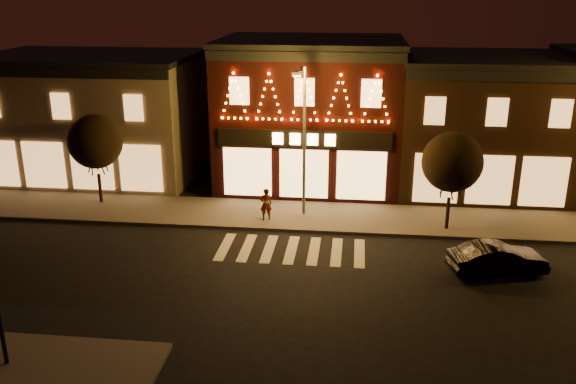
# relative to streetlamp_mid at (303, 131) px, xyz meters

# --- Properties ---
(ground) EXTENTS (120.00, 120.00, 0.00)m
(ground) POSITION_rel_streetlamp_mid_xyz_m (-0.13, -7.95, -4.47)
(ground) COLOR black
(ground) RESTS_ON ground
(sidewalk_far) EXTENTS (44.00, 4.00, 0.15)m
(sidewalk_far) POSITION_rel_streetlamp_mid_xyz_m (1.87, 0.05, -4.39)
(sidewalk_far) COLOR #47423D
(sidewalk_far) RESTS_ON ground
(building_left) EXTENTS (12.20, 8.28, 7.30)m
(building_left) POSITION_rel_streetlamp_mid_xyz_m (-13.13, 6.04, -0.81)
(building_left) COLOR #6F604F
(building_left) RESTS_ON ground
(building_pulp) EXTENTS (10.20, 8.34, 8.30)m
(building_pulp) POSITION_rel_streetlamp_mid_xyz_m (-0.13, 6.02, -0.30)
(building_pulp) COLOR black
(building_pulp) RESTS_ON ground
(building_right_a) EXTENTS (9.20, 8.28, 7.50)m
(building_right_a) POSITION_rel_streetlamp_mid_xyz_m (9.37, 6.04, -0.70)
(building_right_a) COLOR #331F12
(building_right_a) RESTS_ON ground
(streetlamp_mid) EXTENTS (0.54, 1.69, 7.36)m
(streetlamp_mid) POSITION_rel_streetlamp_mid_xyz_m (0.00, 0.00, 0.00)
(streetlamp_mid) COLOR #59595E
(streetlamp_mid) RESTS_ON sidewalk_far
(tree_left) EXTENTS (2.80, 2.80, 4.69)m
(tree_left) POSITION_rel_streetlamp_mid_xyz_m (-10.86, 0.75, -1.04)
(tree_left) COLOR black
(tree_left) RESTS_ON sidewalk_far
(tree_right) EXTENTS (2.79, 2.79, 4.67)m
(tree_right) POSITION_rel_streetlamp_mid_xyz_m (6.96, -0.95, -1.05)
(tree_right) COLOR black
(tree_right) RESTS_ON sidewalk_far
(dark_sedan) EXTENTS (4.12, 2.24, 1.29)m
(dark_sedan) POSITION_rel_streetlamp_mid_xyz_m (8.40, -5.31, -3.82)
(dark_sedan) COLOR black
(dark_sedan) RESTS_ON ground
(pedestrian) EXTENTS (0.67, 0.54, 1.61)m
(pedestrian) POSITION_rel_streetlamp_mid_xyz_m (-1.73, -0.83, -3.51)
(pedestrian) COLOR gray
(pedestrian) RESTS_ON sidewalk_far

